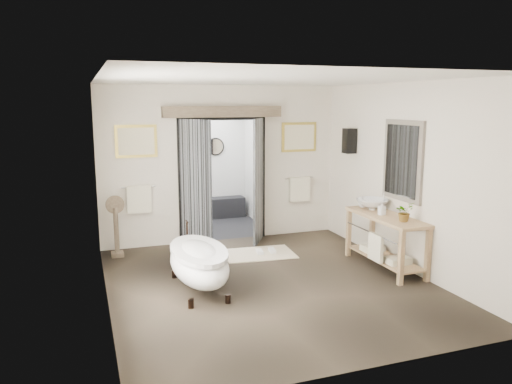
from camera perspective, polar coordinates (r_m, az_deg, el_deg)
ground_plane at (r=7.35m, az=1.58°, el=-10.44°), size 5.00×5.00×0.00m
room_shell at (r=6.78m, az=1.78°, el=4.00°), size 4.52×5.02×2.91m
shower_room at (r=10.83m, az=-5.99°, el=1.24°), size 2.22×2.01×2.51m
back_wall_dressing at (r=9.13m, az=-3.59°, el=3.76°), size 3.82×0.75×2.52m
clawfoot_tub at (r=7.04m, az=-6.55°, el=-7.99°), size 0.75×1.67×0.82m
vanity at (r=8.11m, az=14.49°, el=-5.01°), size 0.57×1.60×0.85m
pedestal_mirror at (r=8.77m, az=-15.67°, el=-4.26°), size 0.31×0.20×1.06m
rug at (r=8.69m, az=0.32°, el=-7.06°), size 1.26×0.90×0.01m
slippers at (r=8.74m, az=1.14°, el=-6.74°), size 0.37×0.26×0.05m
basin at (r=8.39m, az=13.15°, el=-1.38°), size 0.62×0.62×0.18m
plant at (r=7.69m, az=16.60°, el=-2.18°), size 0.30×0.28×0.29m
soap_bottle_a at (r=8.05m, az=14.20°, el=-1.81°), size 0.10×0.10×0.21m
soap_bottle_b at (r=8.55m, az=12.11°, el=-1.11°), size 0.15×0.15×0.19m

